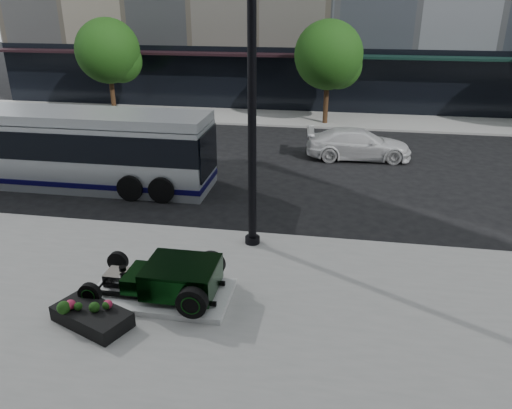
% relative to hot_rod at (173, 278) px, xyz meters
% --- Properties ---
extents(ground, '(120.00, 120.00, 0.00)m').
position_rel_hot_rod_xyz_m(ground, '(1.85, 5.96, -0.70)').
color(ground, black).
rests_on(ground, ground).
extents(sidewalk_far, '(70.00, 4.00, 0.12)m').
position_rel_hot_rod_xyz_m(sidewalk_far, '(1.85, 19.96, -0.64)').
color(sidewalk_far, gray).
rests_on(sidewalk_far, ground).
extents(street_trees, '(29.80, 3.80, 5.70)m').
position_rel_hot_rod_xyz_m(street_trees, '(2.99, 19.03, 3.07)').
color(street_trees, black).
rests_on(street_trees, sidewalk_far).
extents(display_plinth, '(3.40, 1.80, 0.15)m').
position_rel_hot_rod_xyz_m(display_plinth, '(-0.33, -0.00, -0.50)').
color(display_plinth, silver).
rests_on(display_plinth, sidewalk_near).
extents(hot_rod, '(3.22, 2.00, 0.81)m').
position_rel_hot_rod_xyz_m(hot_rod, '(0.00, 0.00, 0.00)').
color(hot_rod, black).
rests_on(hot_rod, display_plinth).
extents(info_plaque, '(0.47, 0.40, 0.31)m').
position_rel_hot_rod_xyz_m(info_plaque, '(-1.57, -1.36, -0.45)').
color(info_plaque, silver).
rests_on(info_plaque, sidewalk_near).
extents(lamppost, '(0.44, 0.44, 8.02)m').
position_rel_hot_rod_xyz_m(lamppost, '(1.36, 3.24, 3.13)').
color(lamppost, black).
rests_on(lamppost, sidewalk_near).
extents(flower_planter, '(2.00, 1.53, 0.58)m').
position_rel_hot_rod_xyz_m(flower_planter, '(-1.50, -1.29, -0.36)').
color(flower_planter, black).
rests_on(flower_planter, sidewalk_near).
extents(transit_bus, '(12.12, 2.88, 2.92)m').
position_rel_hot_rod_xyz_m(transit_bus, '(-7.06, 7.38, 0.79)').
color(transit_bus, '#B8BDC2').
rests_on(transit_bus, ground).
extents(white_sedan, '(4.87, 2.29, 1.37)m').
position_rel_hot_rod_xyz_m(white_sedan, '(4.62, 12.68, -0.01)').
color(white_sedan, silver).
rests_on(white_sedan, ground).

